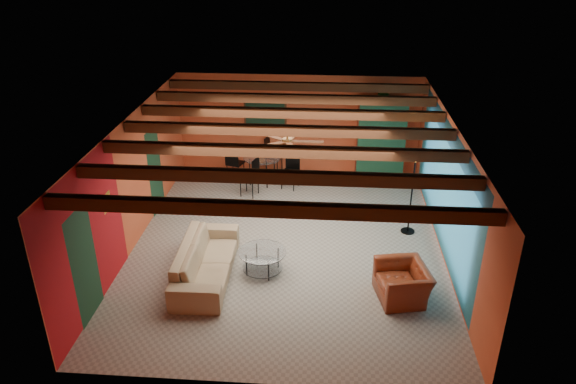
# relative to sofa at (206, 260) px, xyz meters

# --- Properties ---
(room) EXTENTS (6.52, 8.01, 2.71)m
(room) POSITION_rel_sofa_xyz_m (1.47, 1.41, 2.00)
(room) COLOR gray
(room) RESTS_ON ground
(sofa) EXTENTS (1.00, 2.46, 0.71)m
(sofa) POSITION_rel_sofa_xyz_m (0.00, 0.00, 0.00)
(sofa) COLOR #978061
(sofa) RESTS_ON ground
(armchair) EXTENTS (1.05, 1.14, 0.64)m
(armchair) POSITION_rel_sofa_xyz_m (3.71, -0.40, -0.04)
(armchair) COLOR maroon
(armchair) RESTS_ON ground
(coffee_table) EXTENTS (1.17, 1.17, 0.48)m
(coffee_table) POSITION_rel_sofa_xyz_m (1.07, 0.22, -0.12)
(coffee_table) COLOR white
(coffee_table) RESTS_ON ground
(dining_table) EXTENTS (2.47, 2.47, 1.02)m
(dining_table) POSITION_rel_sofa_xyz_m (0.57, 4.38, 0.16)
(dining_table) COLOR silver
(dining_table) RESTS_ON ground
(armoire) EXTENTS (1.25, 0.68, 2.12)m
(armoire) POSITION_rel_sofa_xyz_m (3.67, 5.00, 0.70)
(armoire) COLOR maroon
(armoire) RESTS_ON ground
(floor_lamp) EXTENTS (0.41, 0.41, 1.90)m
(floor_lamp) POSITION_rel_sofa_xyz_m (4.12, 2.04, 0.60)
(floor_lamp) COLOR black
(floor_lamp) RESTS_ON ground
(ceiling_fan) EXTENTS (1.50, 1.50, 0.44)m
(ceiling_fan) POSITION_rel_sofa_xyz_m (1.47, 1.30, 2.00)
(ceiling_fan) COLOR #472614
(ceiling_fan) RESTS_ON ceiling
(painting) EXTENTS (1.05, 0.03, 0.65)m
(painting) POSITION_rel_sofa_xyz_m (0.57, 5.26, 1.29)
(painting) COLOR black
(painting) RESTS_ON wall_back
(potted_plant) EXTENTS (0.52, 0.48, 0.48)m
(potted_plant) POSITION_rel_sofa_xyz_m (3.67, 5.00, 2.01)
(potted_plant) COLOR #26661E
(potted_plant) RESTS_ON armoire
(vase) EXTENTS (0.21, 0.21, 0.17)m
(vase) POSITION_rel_sofa_xyz_m (0.57, 4.38, 0.76)
(vase) COLOR orange
(vase) RESTS_ON dining_table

